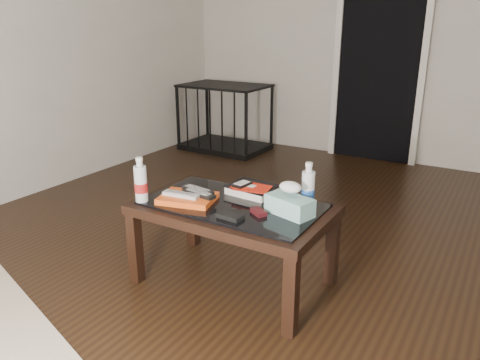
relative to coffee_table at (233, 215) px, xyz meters
The scene contains 16 objects.
ground 0.63m from the coffee_table, 44.94° to the left, with size 5.00×5.00×0.00m, color black.
doorway 2.88m from the coffee_table, 91.04° to the left, with size 0.90×0.08×2.07m.
coffee_table is the anchor object (origin of this frame).
pet_crate 2.82m from the coffee_table, 123.45° to the left, with size 0.92×0.62×0.71m.
magazines 0.25m from the coffee_table, 157.09° to the right, with size 0.28×0.21×0.03m, color #E45115.
remote_silver 0.29m from the coffee_table, 153.94° to the right, with size 0.20×0.05×0.02m, color #B8B7BC.
remote_black_front 0.21m from the coffee_table, 161.30° to the right, with size 0.20×0.05×0.02m, color black.
remote_black_back 0.24m from the coffee_table, behind, with size 0.20×0.05×0.02m, color black.
textbook 0.20m from the coffee_table, 85.33° to the left, with size 0.25×0.20×0.05m, color black.
dvd_mailers 0.19m from the coffee_table, 83.38° to the left, with size 0.19×0.14×0.01m, color red.
ipod 0.19m from the coffee_table, 101.13° to the left, with size 0.06×0.10×0.02m, color black.
flip_phone 0.21m from the coffee_table, 17.90° to the right, with size 0.09×0.05×0.02m, color black.
wallet 0.21m from the coffee_table, 62.01° to the right, with size 0.12×0.07×0.02m, color black.
water_bottle_left 0.51m from the coffee_table, 153.29° to the right, with size 0.07×0.07×0.24m, color silver.
water_bottle_right 0.42m from the coffee_table, 21.73° to the left, with size 0.07×0.07×0.24m, color silver.
tissue_box 0.33m from the coffee_table, ahead, with size 0.23×0.12×0.09m, color teal.
Camera 1 is at (0.84, -2.26, 1.36)m, focal length 35.00 mm.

